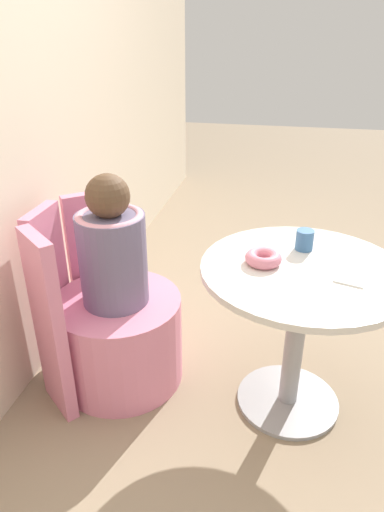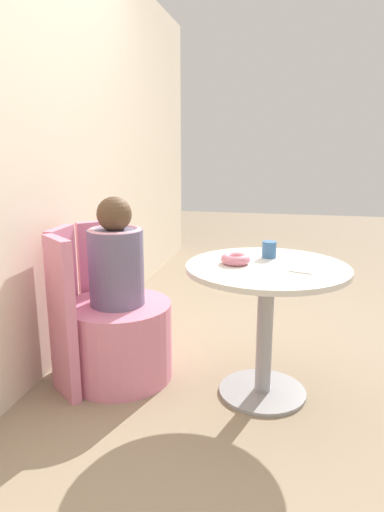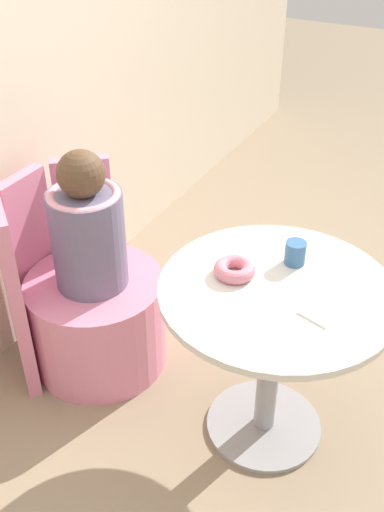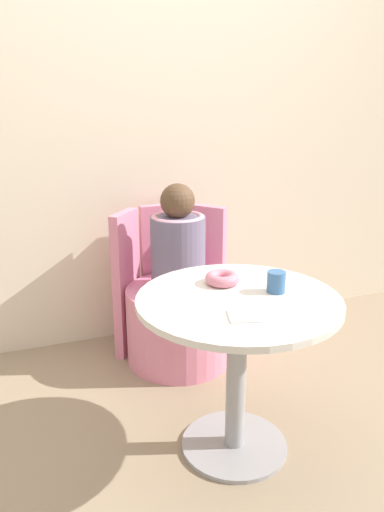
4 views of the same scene
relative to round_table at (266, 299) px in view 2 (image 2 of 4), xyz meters
The scene contains 9 objects.
ground_plane 0.49m from the round_table, 24.77° to the left, with size 12.00×12.00×0.00m, color gray.
back_wall 1.37m from the round_table, 86.72° to the left, with size 6.00×0.06×2.40m.
round_table is the anchor object (origin of this frame).
tub_chair 0.79m from the round_table, 88.65° to the left, with size 0.54×0.54×0.40m.
booth_backrest 0.97m from the round_table, 88.96° to the left, with size 0.64×0.23×0.78m.
child_figure 0.76m from the round_table, 88.65° to the left, with size 0.27×0.27×0.54m.
donut 0.24m from the round_table, 90.48° to the left, with size 0.13×0.13×0.04m.
cup 0.25m from the round_table, ahead, with size 0.07×0.07×0.08m.
paper_napkin 0.23m from the round_table, 109.27° to the right, with size 0.13×0.13×0.01m.
Camera 2 is at (-2.10, -0.11, 1.18)m, focal length 32.00 mm.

